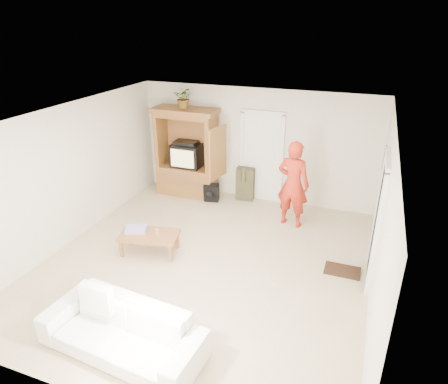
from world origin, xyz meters
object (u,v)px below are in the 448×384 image
at_px(armoire, 188,158).
at_px(sofa, 122,331).
at_px(man, 293,184).
at_px(coffee_table, 149,236).

relative_size(armoire, sofa, 0.97).
xyz_separation_m(man, coffee_table, (-2.20, -2.01, -0.57)).
bearing_deg(sofa, man, 77.77).
xyz_separation_m(armoire, sofa, (1.36, -4.90, -0.59)).
distance_m(armoire, man, 2.77).
relative_size(armoire, man, 1.16).
bearing_deg(man, sofa, 81.61).
bearing_deg(armoire, sofa, -74.50).
height_order(man, coffee_table, man).
height_order(armoire, man, armoire).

